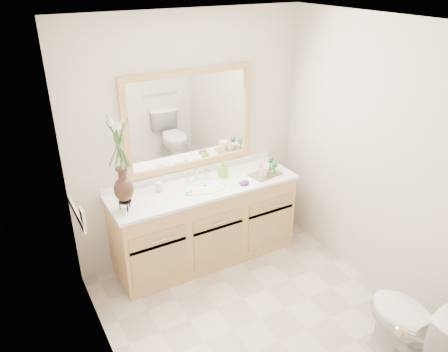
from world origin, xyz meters
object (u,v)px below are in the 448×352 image
tumbler (159,187)px  tray (265,174)px  soap_bottle (223,170)px  flower_vase (119,150)px  toilet (413,326)px

tumbler → tray: size_ratio=0.29×
tumbler → tray: bearing=-10.5°
soap_bottle → flower_vase: bearing=164.4°
toilet → tumbler: (-1.11, 2.04, 0.51)m
flower_vase → soap_bottle: 1.15m
toilet → soap_bottle: (-0.45, 2.01, 0.54)m
toilet → flower_vase: bearing=-51.4°
flower_vase → tumbler: bearing=24.0°
flower_vase → soap_bottle: bearing=7.7°
flower_vase → soap_bottle: size_ratio=5.29×
tumbler → flower_vase: bearing=-156.0°
flower_vase → tray: bearing=-1.0°
flower_vase → tumbler: flower_vase is taller
tumbler → tray: 1.07m
tray → flower_vase: bearing=170.0°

